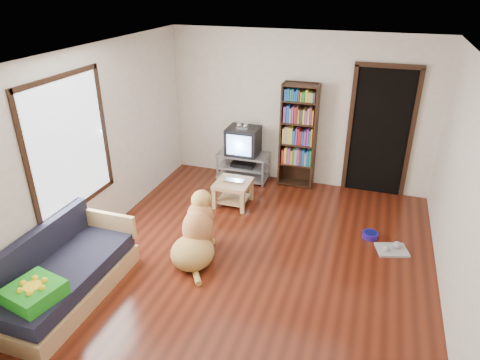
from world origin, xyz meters
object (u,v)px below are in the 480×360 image
(bookshelf, at_px, (299,131))
(coffee_table, at_px, (233,189))
(sofa, at_px, (64,277))
(crt_tv, at_px, (244,140))
(dog_bowl, at_px, (370,235))
(laptop, at_px, (232,182))
(green_cushion, at_px, (34,292))
(tv_stand, at_px, (243,165))
(grey_rag, at_px, (392,250))
(dog, at_px, (196,236))

(bookshelf, bearing_deg, coffee_table, -127.71)
(sofa, bearing_deg, crt_tv, 75.07)
(dog_bowl, bearing_deg, laptop, 172.40)
(sofa, bearing_deg, coffee_table, 67.41)
(green_cushion, relative_size, dog_bowl, 2.17)
(sofa, bearing_deg, tv_stand, 74.98)
(green_cushion, xyz_separation_m, dog_bowl, (3.16, 2.89, -0.46))
(grey_rag, distance_m, tv_stand, 3.03)
(laptop, relative_size, crt_tv, 0.59)
(green_cushion, xyz_separation_m, dog, (1.01, 1.70, -0.17))
(laptop, xyz_separation_m, sofa, (-1.11, -2.65, -0.15))
(crt_tv, xyz_separation_m, bookshelf, (0.95, 0.07, 0.26))
(dog_bowl, distance_m, tv_stand, 2.65)
(tv_stand, distance_m, dog, 2.48)
(green_cushion, distance_m, crt_tv, 4.28)
(laptop, distance_m, dog_bowl, 2.22)
(green_cushion, height_order, tv_stand, green_cushion)
(grey_rag, distance_m, sofa, 4.16)
(laptop, relative_size, dog_bowl, 1.55)
(green_cushion, bearing_deg, bookshelf, 78.51)
(laptop, bearing_deg, bookshelf, 50.49)
(dog_bowl, distance_m, bookshelf, 2.15)
(dog_bowl, xyz_separation_m, dog, (-2.14, -1.20, 0.29))
(dog_bowl, xyz_separation_m, sofa, (-3.28, -2.36, 0.22))
(dog, bearing_deg, tv_stand, 93.81)
(grey_rag, relative_size, bookshelf, 0.22)
(crt_tv, distance_m, sofa, 3.81)
(bookshelf, bearing_deg, tv_stand, -174.37)
(green_cushion, bearing_deg, dog_bowl, 53.90)
(laptop, height_order, dog_bowl, laptop)
(grey_rag, bearing_deg, bookshelf, 135.73)
(laptop, bearing_deg, tv_stand, 95.50)
(laptop, distance_m, sofa, 2.88)
(tv_stand, relative_size, sofa, 0.50)
(sofa, relative_size, coffee_table, 3.27)
(laptop, xyz_separation_m, dog, (0.02, -1.49, -0.09))
(bookshelf, height_order, coffee_table, bookshelf)
(laptop, xyz_separation_m, bookshelf, (0.81, 1.08, 0.59))
(grey_rag, xyz_separation_m, crt_tv, (-2.61, 1.55, 0.73))
(tv_stand, bearing_deg, crt_tv, 90.00)
(green_cushion, relative_size, bookshelf, 0.27)
(crt_tv, bearing_deg, green_cushion, -101.47)
(green_cushion, bearing_deg, tv_stand, 89.88)
(bookshelf, relative_size, coffee_table, 3.27)
(crt_tv, relative_size, dog, 0.54)
(dog_bowl, xyz_separation_m, bookshelf, (-1.36, 1.37, 0.96))
(sofa, xyz_separation_m, dog, (1.14, 1.16, 0.07))
(tv_stand, xyz_separation_m, dog, (0.16, -2.47, 0.06))
(coffee_table, relative_size, dog, 0.51)
(crt_tv, bearing_deg, grey_rag, -30.65)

